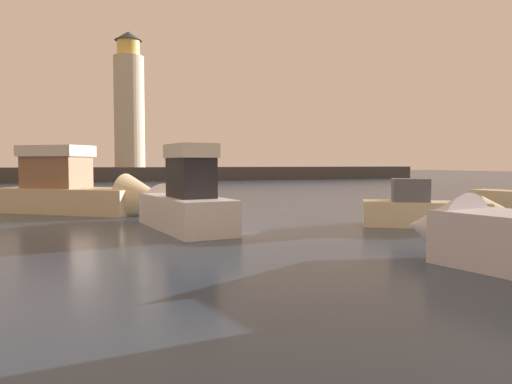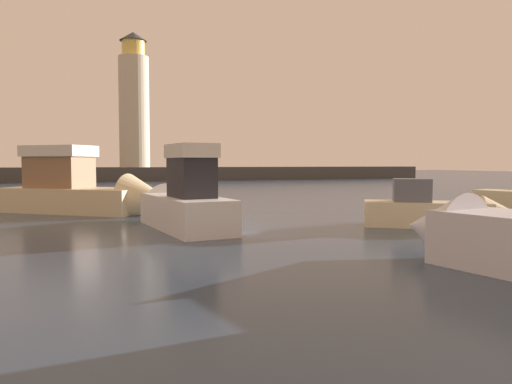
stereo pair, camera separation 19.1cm
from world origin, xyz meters
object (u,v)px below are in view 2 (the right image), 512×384
at_px(motorboat_0, 179,202).
at_px(motorboat_2, 443,211).
at_px(lighthouse, 134,104).
at_px(motorboat_1, 93,192).

height_order(motorboat_0, motorboat_2, motorboat_0).
relative_size(lighthouse, motorboat_1, 2.02).
bearing_deg(motorboat_2, lighthouse, 97.37).
bearing_deg(lighthouse, motorboat_2, -82.63).
height_order(motorboat_0, motorboat_1, motorboat_1).
bearing_deg(motorboat_0, motorboat_2, -19.22).
bearing_deg(motorboat_1, lighthouse, 82.47).
xyz_separation_m(motorboat_1, motorboat_2, (12.58, -9.87, -0.41)).
height_order(motorboat_1, motorboat_2, motorboat_1).
distance_m(motorboat_0, motorboat_1, 7.26).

